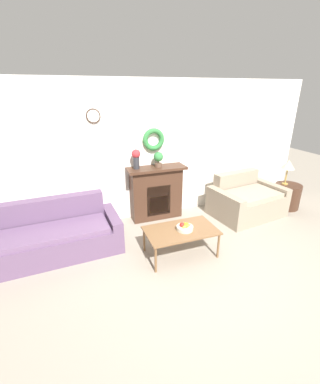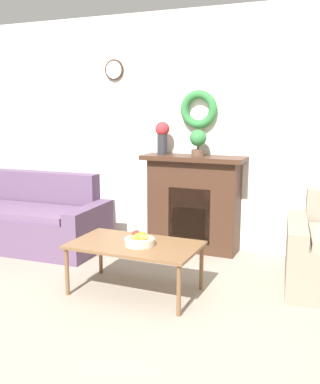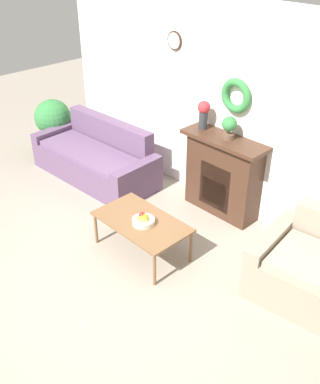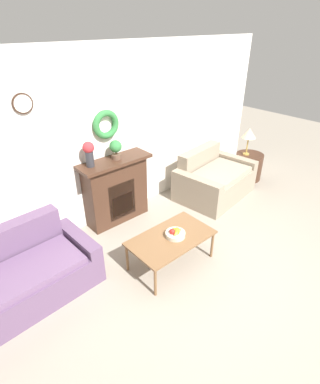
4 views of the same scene
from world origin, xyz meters
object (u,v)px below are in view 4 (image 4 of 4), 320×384
at_px(table_lamp, 249,134).
at_px(potted_plant_on_mantel, 116,148).
at_px(side_table_by_loveseat, 248,166).
at_px(vase_on_mantel_left, 89,152).
at_px(loveseat_right, 214,180).
at_px(couch_left, 6,285).
at_px(fruit_bowl, 175,233).
at_px(fireplace, 116,190).
at_px(coffee_table, 171,239).

xyz_separation_m(table_lamp, potted_plant_on_mantel, (-2.80, 0.49, 0.28)).
relative_size(side_table_by_loveseat, vase_on_mantel_left, 1.50).
relative_size(loveseat_right, table_lamp, 2.81).
bearing_deg(couch_left, side_table_by_loveseat, -2.19).
height_order(fruit_bowl, side_table_by_loveseat, fruit_bowl).
relative_size(loveseat_right, potted_plant_on_mantel, 5.26).
distance_m(loveseat_right, potted_plant_on_mantel, 2.08).
relative_size(fireplace, table_lamp, 2.11).
bearing_deg(coffee_table, table_lamp, 16.66).
height_order(coffee_table, table_lamp, table_lamp).
relative_size(loveseat_right, side_table_by_loveseat, 2.77).
xyz_separation_m(fireplace, loveseat_right, (1.83, -0.52, -0.24)).
bearing_deg(loveseat_right, side_table_by_loveseat, -9.52).
bearing_deg(vase_on_mantel_left, coffee_table, -76.91).
height_order(table_lamp, vase_on_mantel_left, vase_on_mantel_left).
xyz_separation_m(loveseat_right, potted_plant_on_mantel, (-1.78, 0.51, 0.95)).
distance_m(fireplace, vase_on_mantel_left, 0.85).
bearing_deg(fireplace, loveseat_right, -15.90).
xyz_separation_m(vase_on_mantel_left, potted_plant_on_mantel, (0.44, -0.02, -0.05)).
bearing_deg(vase_on_mantel_left, fruit_bowl, -74.99).
distance_m(loveseat_right, side_table_by_loveseat, 1.08).
bearing_deg(fireplace, fruit_bowl, -90.64).
bearing_deg(table_lamp, potted_plant_on_mantel, 170.13).
height_order(coffee_table, fruit_bowl, fruit_bowl).
bearing_deg(side_table_by_loveseat, potted_plant_on_mantel, 169.29).
bearing_deg(fruit_bowl, potted_plant_on_mantel, 87.49).
height_order(fireplace, potted_plant_on_mantel, potted_plant_on_mantel).
bearing_deg(table_lamp, fireplace, 170.00).
relative_size(table_lamp, vase_on_mantel_left, 1.48).
distance_m(side_table_by_loveseat, potted_plant_on_mantel, 3.08).
relative_size(table_lamp, potted_plant_on_mantel, 1.87).
relative_size(fruit_bowl, vase_on_mantel_left, 0.70).
xyz_separation_m(fireplace, side_table_by_loveseat, (2.91, -0.56, -0.28)).
height_order(fireplace, coffee_table, fireplace).
relative_size(fruit_bowl, potted_plant_on_mantel, 0.89).
xyz_separation_m(loveseat_right, side_table_by_loveseat, (1.08, -0.04, -0.04)).
relative_size(couch_left, side_table_by_loveseat, 3.73).
distance_m(coffee_table, fruit_bowl, 0.10).
xyz_separation_m(fireplace, coffee_table, (-0.07, -1.37, -0.14)).
relative_size(coffee_table, side_table_by_loveseat, 2.01).
bearing_deg(fireplace, side_table_by_loveseat, -10.83).
bearing_deg(couch_left, potted_plant_on_mantel, 14.00).
bearing_deg(side_table_by_loveseat, fruit_bowl, -164.05).
relative_size(fireplace, couch_left, 0.56).
distance_m(fireplace, fruit_bowl, 1.40).
height_order(fireplace, vase_on_mantel_left, vase_on_mantel_left).
relative_size(loveseat_right, fruit_bowl, 5.89).
bearing_deg(fruit_bowl, couch_left, 158.21).
height_order(fireplace, couch_left, fireplace).
relative_size(fruit_bowl, side_table_by_loveseat, 0.47).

